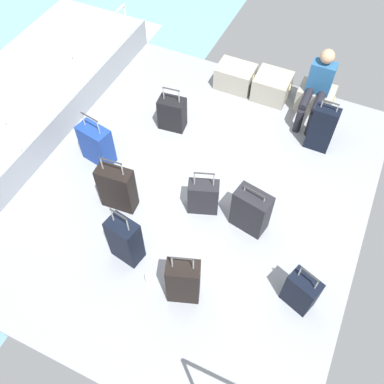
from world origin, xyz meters
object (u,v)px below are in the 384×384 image
at_px(suitcase_2, 117,188).
at_px(suitcase_4, 183,281).
at_px(passenger_seated, 318,87).
at_px(suitcase_3, 97,144).
at_px(suitcase_7, 172,113).
at_px(suitcase_6, 301,291).
at_px(cargo_crate_1, 272,87).
at_px(suitcase_5, 322,129).
at_px(paper_cup, 149,279).
at_px(cargo_crate_2, 315,99).
at_px(cargo_crate_0, 235,77).
at_px(suitcase_0, 203,197).
at_px(suitcase_1, 251,211).
at_px(suitcase_8, 125,240).

distance_m(suitcase_2, suitcase_4, 1.50).
relative_size(passenger_seated, suitcase_3, 1.34).
bearing_deg(suitcase_7, passenger_seated, 30.58).
xyz_separation_m(suitcase_3, suitcase_6, (3.13, -0.86, -0.03)).
height_order(cargo_crate_1, suitcase_5, suitcase_5).
bearing_deg(suitcase_5, suitcase_6, -79.90).
height_order(cargo_crate_1, suitcase_4, suitcase_4).
bearing_deg(suitcase_3, suitcase_5, 29.26).
distance_m(passenger_seated, suitcase_7, 2.11).
bearing_deg(cargo_crate_1, paper_cup, -94.08).
relative_size(suitcase_2, suitcase_6, 1.24).
relative_size(suitcase_6, paper_cup, 7.09).
height_order(cargo_crate_2, suitcase_7, suitcase_7).
bearing_deg(cargo_crate_2, cargo_crate_0, -179.49).
height_order(cargo_crate_2, suitcase_3, suitcase_3).
bearing_deg(suitcase_4, suitcase_0, 103.62).
xyz_separation_m(suitcase_6, paper_cup, (-1.62, -0.48, -0.22)).
height_order(suitcase_2, suitcase_6, suitcase_2).
bearing_deg(paper_cup, suitcase_5, 67.23).
distance_m(cargo_crate_0, suitcase_5, 1.72).
relative_size(cargo_crate_0, paper_cup, 6.20).
xyz_separation_m(cargo_crate_0, paper_cup, (0.35, -3.58, -0.14)).
relative_size(suitcase_2, suitcase_7, 1.22).
bearing_deg(suitcase_1, suitcase_6, -40.39).
bearing_deg(passenger_seated, suitcase_7, -149.42).
relative_size(suitcase_5, suitcase_6, 1.20).
distance_m(cargo_crate_1, passenger_seated, 0.81).
xyz_separation_m(cargo_crate_1, passenger_seated, (0.68, -0.18, 0.39)).
relative_size(cargo_crate_0, cargo_crate_1, 1.09).
xyz_separation_m(suitcase_1, suitcase_5, (0.42, 1.66, 0.05)).
bearing_deg(cargo_crate_1, passenger_seated, -15.13).
height_order(passenger_seated, suitcase_8, passenger_seated).
relative_size(cargo_crate_0, cargo_crate_2, 1.10).
bearing_deg(suitcase_1, paper_cup, -122.90).
bearing_deg(passenger_seated, suitcase_4, -98.39).
bearing_deg(cargo_crate_2, suitcase_1, -93.83).
bearing_deg(cargo_crate_2, passenger_seated, -90.00).
bearing_deg(suitcase_6, passenger_seated, 103.17).
relative_size(suitcase_3, suitcase_7, 1.14).
relative_size(suitcase_4, paper_cup, 8.97).
relative_size(cargo_crate_0, suitcase_8, 0.69).
xyz_separation_m(cargo_crate_2, suitcase_5, (0.26, -0.74, 0.16)).
relative_size(suitcase_0, paper_cup, 7.39).
relative_size(suitcase_7, paper_cup, 7.21).
distance_m(suitcase_5, suitcase_8, 3.10).
xyz_separation_m(cargo_crate_2, suitcase_7, (-1.80, -1.25, 0.05)).
relative_size(suitcase_1, suitcase_6, 1.01).
bearing_deg(suitcase_3, suitcase_0, -5.35).
distance_m(suitcase_0, paper_cup, 1.21).
relative_size(suitcase_2, suitcase_4, 0.98).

